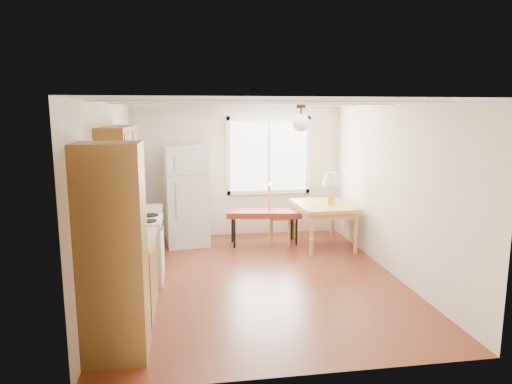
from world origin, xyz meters
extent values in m
cube|color=#4F1E10|center=(0.00, 0.00, 0.00)|extent=(4.60, 5.60, 0.12)
cube|color=white|center=(0.00, 0.00, 2.50)|extent=(4.60, 5.60, 0.12)
cube|color=beige|center=(0.00, 2.50, 1.25)|extent=(4.60, 0.10, 2.50)
cube|color=beige|center=(0.00, -2.50, 1.25)|extent=(4.60, 0.10, 2.50)
cube|color=beige|center=(-2.00, 0.00, 1.25)|extent=(0.10, 5.60, 2.50)
cube|color=beige|center=(2.00, 0.00, 1.25)|extent=(0.10, 5.60, 2.50)
cube|color=brown|center=(-1.70, -1.85, 1.05)|extent=(0.60, 0.60, 2.10)
cube|color=brown|center=(-1.70, -0.85, 0.43)|extent=(0.60, 1.10, 0.86)
cube|color=tan|center=(-1.69, -0.85, 0.88)|extent=(0.62, 1.14, 0.04)
cube|color=silver|center=(-1.68, 0.20, 0.45)|extent=(0.65, 0.76, 0.90)
cube|color=brown|center=(-1.70, 0.95, 0.43)|extent=(0.60, 0.60, 0.86)
cube|color=brown|center=(-1.83, -0.15, 1.85)|extent=(0.33, 1.60, 0.70)
cube|color=white|center=(0.60, 2.48, 1.55)|extent=(1.50, 0.02, 1.35)
cylinder|color=black|center=(0.70, 0.40, 2.46)|extent=(0.14, 0.14, 0.06)
cylinder|color=black|center=(0.70, 0.40, 2.36)|extent=(0.03, 0.03, 0.16)
sphere|color=white|center=(0.70, 0.40, 2.22)|extent=(0.26, 0.26, 0.26)
cube|color=silver|center=(-1.00, 1.97, 0.89)|extent=(0.81, 0.81, 1.78)
cube|color=gray|center=(-1.00, 1.61, 1.31)|extent=(0.73, 0.02, 0.02)
cube|color=gray|center=(-1.18, 1.59, 1.07)|extent=(0.03, 0.03, 1.07)
cube|color=maroon|center=(0.39, 1.76, 0.57)|extent=(1.40, 0.69, 0.10)
cylinder|color=black|center=(-0.17, 1.58, 0.26)|extent=(0.04, 0.04, 0.52)
cylinder|color=black|center=(0.95, 1.58, 0.26)|extent=(0.04, 0.04, 0.52)
cylinder|color=black|center=(-0.17, 1.95, 0.26)|extent=(0.04, 0.04, 0.52)
cylinder|color=black|center=(0.95, 1.95, 0.26)|extent=(0.04, 0.04, 0.52)
cube|color=#AE8143|center=(1.41, 1.47, 0.74)|extent=(0.98, 1.28, 0.06)
cube|color=#AE8143|center=(1.41, 1.47, 0.66)|extent=(0.88, 1.17, 0.10)
cylinder|color=#AE8143|center=(1.04, 0.90, 0.36)|extent=(0.07, 0.07, 0.71)
cylinder|color=#AE8143|center=(1.83, 0.94, 0.36)|extent=(0.07, 0.07, 0.71)
cylinder|color=#AE8143|center=(0.99, 2.00, 0.36)|extent=(0.07, 0.07, 0.71)
cylinder|color=#AE8143|center=(1.78, 2.03, 0.36)|extent=(0.07, 0.07, 0.71)
cylinder|color=#AE8143|center=(0.70, 1.77, 0.50)|extent=(0.48, 0.48, 0.05)
cylinder|color=#AE8143|center=(0.49, 1.65, 0.25)|extent=(0.04, 0.04, 0.50)
cylinder|color=#AE8143|center=(0.81, 1.57, 0.25)|extent=(0.04, 0.04, 0.50)
cylinder|color=#AE8143|center=(0.58, 1.97, 0.25)|extent=(0.04, 0.04, 0.50)
cylinder|color=#AE8143|center=(0.90, 1.89, 0.25)|extent=(0.04, 0.04, 0.50)
cylinder|color=gold|center=(1.52, 1.41, 0.84)|extent=(0.15, 0.15, 0.13)
cylinder|color=gold|center=(1.52, 1.41, 1.01)|extent=(0.03, 0.03, 0.22)
cone|color=silver|center=(1.52, 1.41, 1.23)|extent=(0.33, 0.33, 0.22)
cube|color=black|center=(-1.72, -1.21, 0.94)|extent=(0.22, 0.24, 0.08)
cube|color=black|center=(-1.72, -1.29, 1.11)|extent=(0.18, 0.10, 0.26)
cylinder|color=black|center=(-1.72, -1.16, 1.03)|extent=(0.13, 0.13, 0.11)
cylinder|color=red|center=(-1.81, -0.87, 0.99)|extent=(0.13, 0.13, 0.18)
sphere|color=red|center=(-1.81, -0.87, 1.11)|extent=(0.06, 0.06, 0.06)
camera|label=1|loc=(-0.99, -6.21, 2.37)|focal=32.00mm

